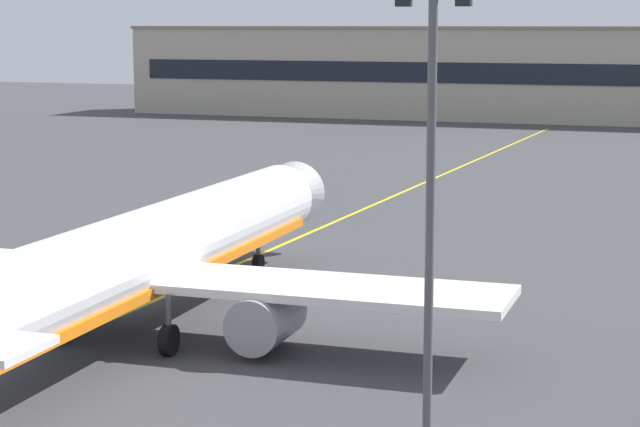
% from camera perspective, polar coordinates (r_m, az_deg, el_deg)
% --- Properties ---
extents(taxiway_centreline, '(7.57, 179.87, 0.01)m').
position_cam_1_polar(taxiway_centreline, '(66.48, -3.59, -2.28)').
color(taxiway_centreline, yellow).
rests_on(taxiway_centreline, ground).
extents(airliner_foreground, '(32.07, 41.45, 11.65)m').
position_cam_1_polar(airliner_foreground, '(49.96, -9.22, -2.32)').
color(airliner_foreground, white).
rests_on(airliner_foreground, ground).
extents(apron_lamp_post, '(2.24, 0.90, 14.28)m').
position_cam_1_polar(apron_lamp_post, '(35.23, 5.39, -0.33)').
color(apron_lamp_post, '#515156').
rests_on(apron_lamp_post, ground).
extents(terminal_building, '(136.17, 12.40, 12.91)m').
position_cam_1_polar(terminal_building, '(162.94, 13.65, 6.61)').
color(terminal_building, '#B2A893').
rests_on(terminal_building, ground).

